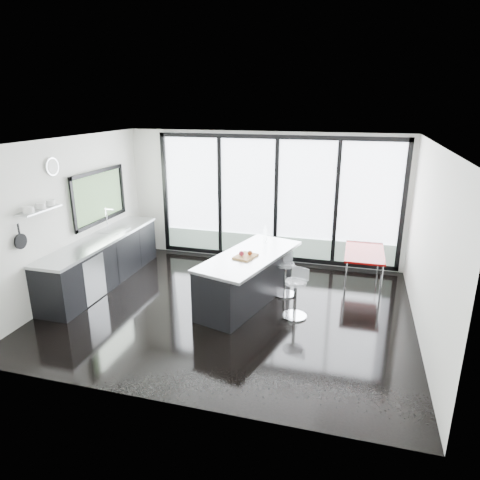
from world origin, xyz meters
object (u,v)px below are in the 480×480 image
(bar_stool_near, at_px, (295,299))
(bar_stool_far, at_px, (285,279))
(island, at_px, (246,278))
(red_table, at_px, (363,268))

(bar_stool_near, distance_m, bar_stool_far, 0.85)
(island, bearing_deg, red_table, 34.48)
(island, height_order, bar_stool_far, island)
(bar_stool_far, height_order, red_table, red_table)
(bar_stool_near, height_order, bar_stool_far, bar_stool_near)
(bar_stool_far, bearing_deg, island, -157.90)
(bar_stool_near, height_order, red_table, red_table)
(bar_stool_near, relative_size, bar_stool_far, 1.04)
(red_table, bearing_deg, bar_stool_far, -147.28)
(bar_stool_near, bearing_deg, red_table, 79.36)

